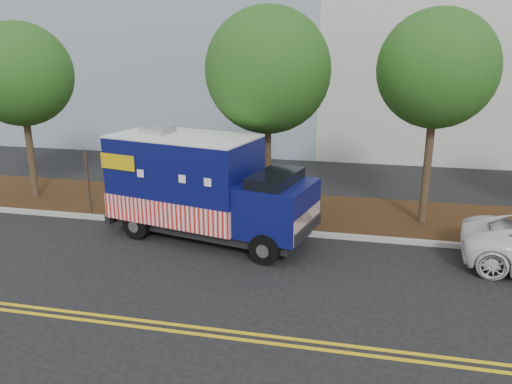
# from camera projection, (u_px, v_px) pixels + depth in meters

# --- Properties ---
(ground) EXTENTS (120.00, 120.00, 0.00)m
(ground) POSITION_uv_depth(u_px,v_px,m) (210.00, 245.00, 15.16)
(ground) COLOR black
(ground) RESTS_ON ground
(curb) EXTENTS (120.00, 0.18, 0.15)m
(curb) POSITION_uv_depth(u_px,v_px,m) (222.00, 227.00, 16.45)
(curb) COLOR #9E9E99
(curb) RESTS_ON ground
(mulch_strip) EXTENTS (120.00, 4.00, 0.15)m
(mulch_strip) POSITION_uv_depth(u_px,v_px,m) (238.00, 207.00, 18.42)
(mulch_strip) COLOR #32200E
(mulch_strip) RESTS_ON ground
(centerline_near) EXTENTS (120.00, 0.10, 0.01)m
(centerline_near) POSITION_uv_depth(u_px,v_px,m) (149.00, 321.00, 11.00)
(centerline_near) COLOR gold
(centerline_near) RESTS_ON ground
(centerline_far) EXTENTS (120.00, 0.10, 0.01)m
(centerline_far) POSITION_uv_depth(u_px,v_px,m) (145.00, 327.00, 10.76)
(centerline_far) COLOR gold
(centerline_far) RESTS_ON ground
(tree_a) EXTENTS (3.77, 3.77, 6.69)m
(tree_a) POSITION_uv_depth(u_px,v_px,m) (20.00, 75.00, 18.18)
(tree_a) COLOR #38281C
(tree_a) RESTS_ON ground
(tree_b) EXTENTS (4.17, 4.17, 7.12)m
(tree_b) POSITION_uv_depth(u_px,v_px,m) (268.00, 71.00, 16.45)
(tree_b) COLOR #38281C
(tree_b) RESTS_ON ground
(tree_c) EXTENTS (3.66, 3.66, 6.97)m
(tree_c) POSITION_uv_depth(u_px,v_px,m) (437.00, 69.00, 15.29)
(tree_c) COLOR #38281C
(tree_c) RESTS_ON ground
(sign_post) EXTENTS (0.06, 0.06, 2.40)m
(sign_post) POSITION_uv_depth(u_px,v_px,m) (88.00, 183.00, 17.42)
(sign_post) COLOR #473828
(sign_post) RESTS_ON ground
(food_truck) EXTENTS (6.83, 3.75, 3.42)m
(food_truck) POSITION_uv_depth(u_px,v_px,m) (201.00, 189.00, 15.47)
(food_truck) COLOR black
(food_truck) RESTS_ON ground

